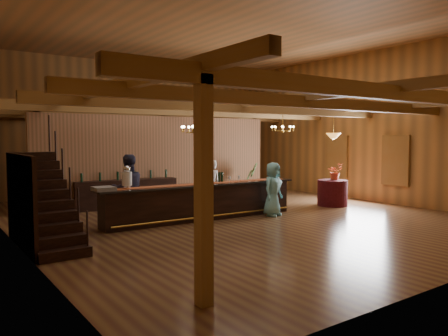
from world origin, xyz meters
TOP-DOWN VIEW (x-y plane):
  - floor at (0.00, 0.00)m, footprint 14.00×14.00m
  - ceiling at (0.00, 0.00)m, footprint 14.00×14.00m
  - wall_back at (0.00, 7.00)m, footprint 12.00×0.10m
  - wall_left at (-6.00, 0.00)m, footprint 0.10×14.00m
  - wall_right at (6.00, 0.00)m, footprint 0.10×14.00m
  - beam_grid at (0.00, 0.51)m, footprint 11.90×13.90m
  - support_posts at (0.00, -0.50)m, footprint 9.20×10.20m
  - partition_wall at (-0.50, 3.50)m, footprint 9.00×0.18m
  - window_right_front at (5.95, -1.60)m, footprint 0.12×1.05m
  - window_right_back at (5.95, 1.00)m, footprint 0.12×1.05m
  - staircase at (-5.45, -0.74)m, footprint 1.00×2.80m
  - backroom_boxes at (-0.29, 5.50)m, footprint 4.10×0.60m
  - tasting_bar at (-1.07, -0.06)m, footprint 6.17×1.00m
  - beverage_dispenser at (-3.29, 0.07)m, footprint 0.26×0.26m
  - glass_rack_tray at (-3.94, -0.01)m, footprint 0.50×0.50m
  - raffle_drum at (1.56, -0.20)m, footprint 0.34×0.24m
  - bar_bottle_0 at (-0.86, 0.05)m, footprint 0.07×0.07m
  - bar_bottle_1 at (-0.65, 0.04)m, footprint 0.07×0.07m
  - bar_bottle_2 at (-0.41, 0.04)m, footprint 0.07×0.07m
  - bar_bottle_3 at (-0.31, 0.03)m, footprint 0.07×0.07m
  - backbar_shelf at (-2.02, 3.16)m, footprint 3.41×0.96m
  - round_table at (3.97, -0.50)m, footprint 1.02×1.02m
  - chandelier_left at (-1.57, -0.56)m, footprint 0.80×0.80m
  - chandelier_right at (3.11, 1.11)m, footprint 0.80×0.80m
  - pendant_lamp at (3.97, -0.50)m, footprint 0.52×0.52m
  - bartender at (-0.31, 0.62)m, footprint 0.67×0.49m
  - staff_second at (-3.05, 0.59)m, footprint 1.00×0.83m
  - guest at (0.96, -0.80)m, footprint 0.91×0.73m
  - floor_plant at (2.81, 2.59)m, footprint 0.89×0.78m
  - table_flowers at (4.11, -0.48)m, footprint 0.54×0.48m
  - table_vase at (4.09, -0.41)m, footprint 0.18×0.18m

SIDE VIEW (x-z plane):
  - floor at x=0.00m, z-range 0.00..0.00m
  - round_table at x=3.97m, z-range 0.00..0.88m
  - backbar_shelf at x=-2.02m, z-range 0.00..0.95m
  - tasting_bar at x=-1.07m, z-range 0.00..1.04m
  - backroom_boxes at x=-0.29m, z-range -0.02..1.08m
  - floor_plant at x=2.81m, z-range 0.00..1.39m
  - guest at x=0.96m, z-range 0.00..1.61m
  - bartender at x=-0.31m, z-range 0.00..1.67m
  - staff_second at x=-3.05m, z-range 0.00..1.89m
  - staircase at x=-5.45m, z-range 0.00..2.00m
  - table_vase at x=4.09m, z-range 0.88..1.16m
  - glass_rack_tray at x=-3.94m, z-range 1.02..1.12m
  - table_flowers at x=4.11m, z-range 0.88..1.46m
  - bar_bottle_0 at x=-0.86m, z-range 1.02..1.32m
  - bar_bottle_1 at x=-0.65m, z-range 1.02..1.32m
  - bar_bottle_2 at x=-0.41m, z-range 1.02..1.32m
  - bar_bottle_3 at x=-0.31m, z-range 1.02..1.32m
  - raffle_drum at x=1.56m, z-range 1.05..1.35m
  - beverage_dispenser at x=-3.29m, z-range 1.01..1.61m
  - window_right_front at x=5.95m, z-range 0.67..2.42m
  - window_right_back at x=5.95m, z-range 0.67..2.42m
  - partition_wall at x=-0.50m, z-range 0.00..3.10m
  - support_posts at x=0.00m, z-range 0.00..3.20m
  - pendant_lamp at x=3.97m, z-range 1.95..2.85m
  - chandelier_left at x=-1.57m, z-range 2.18..2.97m
  - chandelier_right at x=3.11m, z-range 2.34..3.02m
  - wall_back at x=0.00m, z-range 0.00..5.50m
  - wall_left at x=-6.00m, z-range 0.00..5.50m
  - wall_right at x=6.00m, z-range 0.00..5.50m
  - beam_grid at x=0.00m, z-range 3.05..3.44m
  - ceiling at x=0.00m, z-range 5.50..5.50m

